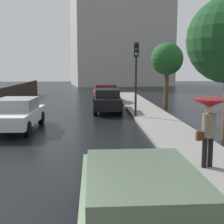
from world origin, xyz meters
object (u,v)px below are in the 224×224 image
car_white_mid_road (16,114)px  car_maroon_far_ahead (105,93)px  car_black_far_lane (107,100)px  pedestrian_with_umbrella_far (209,114)px  traffic_light (136,65)px  car_green_near_kerb (140,205)px  street_tree_near (167,60)px

car_white_mid_road → car_maroon_far_ahead: 11.60m
car_black_far_lane → pedestrian_with_umbrella_far: (2.18, -11.54, 0.83)m
car_white_mid_road → traffic_light: size_ratio=1.09×
car_black_far_lane → traffic_light: (1.45, -2.56, 2.18)m
car_green_near_kerb → traffic_light: (1.61, 12.42, 2.21)m
street_tree_near → car_green_near_kerb: bearing=-104.6°
car_maroon_far_ahead → street_tree_near: bearing=-47.7°
car_maroon_far_ahead → street_tree_near: street_tree_near is taller
car_maroon_far_ahead → car_white_mid_road: bearing=-114.6°
car_white_mid_road → street_tree_near: bearing=-139.9°
pedestrian_with_umbrella_far → traffic_light: 9.11m
car_green_near_kerb → car_white_mid_road: bearing=113.4°
car_green_near_kerb → pedestrian_with_umbrella_far: pedestrian_with_umbrella_far is taller
car_white_mid_road → pedestrian_with_umbrella_far: 9.03m
car_green_near_kerb → car_black_far_lane: (0.16, 14.97, 0.04)m
car_green_near_kerb → car_black_far_lane: bearing=88.9°
pedestrian_with_umbrella_far → traffic_light: (-0.73, 8.98, 1.34)m
pedestrian_with_umbrella_far → street_tree_near: street_tree_near is taller
car_white_mid_road → traffic_light: (5.84, 2.84, 2.19)m
car_green_near_kerb → car_white_mid_road: (-4.22, 9.57, 0.02)m
car_white_mid_road → car_maroon_far_ahead: size_ratio=1.09×
car_white_mid_road → street_tree_near: size_ratio=0.98×
traffic_light → car_green_near_kerb: bearing=-97.4°
car_green_near_kerb → street_tree_near: bearing=75.0°
car_maroon_far_ahead → street_tree_near: size_ratio=0.89×
car_maroon_far_ahead → car_black_far_lane: car_black_far_lane is taller
traffic_light → street_tree_near: size_ratio=0.90×
car_white_mid_road → pedestrian_with_umbrella_far: size_ratio=2.36×
car_maroon_far_ahead → car_black_far_lane: (-0.06, -5.31, -0.01)m
car_white_mid_road → car_maroon_far_ahead: car_maroon_far_ahead is taller
car_green_near_kerb → pedestrian_with_umbrella_far: bearing=55.3°
car_maroon_far_ahead → pedestrian_with_umbrella_far: (2.12, -16.85, 0.82)m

